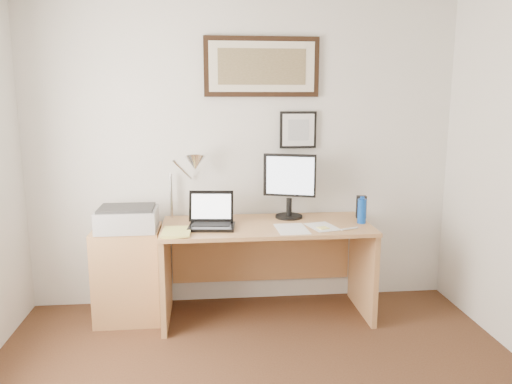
{
  "coord_description": "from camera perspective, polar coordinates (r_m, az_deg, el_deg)",
  "views": [
    {
      "loc": [
        -0.3,
        -2.07,
        1.72
      ],
      "look_at": [
        0.05,
        1.43,
        1.04
      ],
      "focal_mm": 35.0,
      "sensor_mm": 36.0,
      "label": 1
    }
  ],
  "objects": [
    {
      "name": "picture_small",
      "position": [
        4.12,
        4.83,
        7.09
      ],
      "size": [
        0.3,
        0.03,
        0.3
      ],
      "color": "black",
      "rests_on": "wall_back"
    },
    {
      "name": "wall_back",
      "position": [
        4.11,
        -1.48,
        4.31
      ],
      "size": [
        3.5,
        0.02,
        2.5
      ],
      "primitive_type": "cube",
      "color": "white",
      "rests_on": "ground"
    },
    {
      "name": "side_cabinet",
      "position": [
        4.04,
        -14.37,
        -9.09
      ],
      "size": [
        0.5,
        0.4,
        0.73
      ],
      "primitive_type": "cube",
      "color": "#B07B4A",
      "rests_on": "floor"
    },
    {
      "name": "water_bottle",
      "position": [
        3.95,
        12.01,
        -2.15
      ],
      "size": [
        0.07,
        0.07,
        0.19
      ],
      "primitive_type": "cylinder",
      "color": "#0D44B1",
      "rests_on": "desk"
    },
    {
      "name": "lcd_monitor",
      "position": [
        4.0,
        3.85,
        1.07
      ],
      "size": [
        0.41,
        0.22,
        0.52
      ],
      "color": "black",
      "rests_on": "desk"
    },
    {
      "name": "desk_lamp",
      "position": [
        3.92,
        -7.24,
        2.98
      ],
      "size": [
        0.29,
        0.27,
        0.53
      ],
      "color": "silver",
      "rests_on": "desk"
    },
    {
      "name": "paper_sheet_b",
      "position": [
        3.8,
        7.6,
        -3.96
      ],
      "size": [
        0.25,
        0.31,
        0.0
      ],
      "primitive_type": "cube",
      "rotation": [
        0.0,
        0.0,
        0.25
      ],
      "color": "white",
      "rests_on": "desk"
    },
    {
      "name": "book",
      "position": [
        3.65,
        -10.69,
        -4.56
      ],
      "size": [
        0.21,
        0.29,
        0.02
      ],
      "primitive_type": "imported",
      "rotation": [
        0.0,
        0.0,
        -0.03
      ],
      "color": "#E2E06A",
      "rests_on": "desk"
    },
    {
      "name": "paper_sheet_a",
      "position": [
        3.72,
        4.1,
        -4.23
      ],
      "size": [
        0.24,
        0.33,
        0.0
      ],
      "primitive_type": "cube",
      "rotation": [
        0.0,
        0.0,
        0.04
      ],
      "color": "white",
      "rests_on": "desk"
    },
    {
      "name": "bottle_cap",
      "position": [
        3.93,
        12.07,
        -0.65
      ],
      "size": [
        0.03,
        0.03,
        0.02
      ],
      "primitive_type": "cylinder",
      "color": "#0D44B1",
      "rests_on": "water_bottle"
    },
    {
      "name": "speaker",
      "position": [
        4.13,
        11.94,
        -1.67
      ],
      "size": [
        0.09,
        0.08,
        0.18
      ],
      "primitive_type": "cube",
      "rotation": [
        0.0,
        0.0,
        -0.21
      ],
      "color": "black",
      "rests_on": "desk"
    },
    {
      "name": "picture_large",
      "position": [
        4.07,
        0.67,
        14.12
      ],
      "size": [
        0.92,
        0.04,
        0.47
      ],
      "color": "black",
      "rests_on": "wall_back"
    },
    {
      "name": "printer",
      "position": [
        3.87,
        -14.51,
        -2.96
      ],
      "size": [
        0.44,
        0.34,
        0.18
      ],
      "color": "#A9A9AC",
      "rests_on": "side_cabinet"
    },
    {
      "name": "sticky_pad",
      "position": [
        3.75,
        7.67,
        -4.09
      ],
      "size": [
        0.09,
        0.09,
        0.01
      ],
      "primitive_type": "cube",
      "rotation": [
        0.0,
        0.0,
        0.33
      ],
      "color": "#FEF478",
      "rests_on": "desk"
    },
    {
      "name": "desk",
      "position": [
        4.0,
        1.04,
        -6.66
      ],
      "size": [
        1.6,
        0.7,
        0.75
      ],
      "color": "#B07B4A",
      "rests_on": "floor"
    },
    {
      "name": "laptop",
      "position": [
        3.78,
        -5.1,
        -3.12
      ],
      "size": [
        0.36,
        0.33,
        0.26
      ],
      "color": "black",
      "rests_on": "desk"
    },
    {
      "name": "marker_pen",
      "position": [
        3.76,
        10.66,
        -4.14
      ],
      "size": [
        0.14,
        0.06,
        0.02
      ],
      "primitive_type": "cylinder",
      "rotation": [
        0.0,
        1.57,
        0.35
      ],
      "color": "white",
      "rests_on": "desk"
    }
  ]
}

